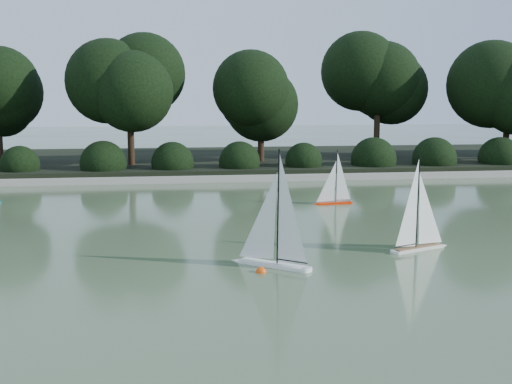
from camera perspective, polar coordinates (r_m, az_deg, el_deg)
ground at (r=9.11m, az=4.32°, el=-6.70°), size 80.00×80.00×0.00m
pond_coping at (r=17.84m, az=-1.66°, el=1.23°), size 40.00×0.35×0.18m
far_bank at (r=21.78m, az=-2.76°, el=2.75°), size 40.00×8.00×0.30m
tree_line at (r=20.26m, az=1.09°, el=9.37°), size 26.31×3.93×4.39m
shrub_hedge at (r=18.68m, az=-1.95°, el=2.69°), size 29.10×1.10×1.10m
sailboat_white_a at (r=9.12m, az=1.06°, el=-4.86°), size 1.12×0.93×1.77m
sailboat_white_b at (r=10.39m, az=14.58°, el=-3.62°), size 1.14×0.60×1.60m
sailboat_orange at (r=14.26m, az=6.71°, el=-0.28°), size 0.94×0.21×1.27m
race_buoy at (r=8.85m, az=0.46°, el=-7.14°), size 0.15×0.15×0.15m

